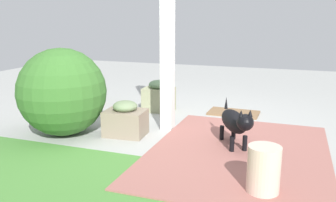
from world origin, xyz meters
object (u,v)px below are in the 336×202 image
object	(u,v)px
porch_pillar	(167,42)
round_shrub	(62,92)
terracotta_pot_broad	(89,86)
stone_planter_mid	(126,120)
ceramic_urn	(264,170)
stone_planter_nearest	(159,97)
doormat	(234,113)
dog	(235,122)

from	to	relation	value
porch_pillar	round_shrub	distance (m)	1.39
porch_pillar	terracotta_pot_broad	xyz separation A→B (m)	(1.61, -0.77, -0.79)
stone_planter_mid	round_shrub	distance (m)	0.82
porch_pillar	ceramic_urn	xyz separation A→B (m)	(-1.30, 1.34, -0.90)
stone_planter_mid	terracotta_pot_broad	bearing A→B (deg)	-43.62
ceramic_urn	stone_planter_mid	bearing A→B (deg)	-29.21
porch_pillar	stone_planter_nearest	bearing A→B (deg)	-61.84
stone_planter_mid	terracotta_pot_broad	distance (m)	1.69
round_shrub	ceramic_urn	size ratio (longest dim) A/B	2.61
porch_pillar	doormat	distance (m)	1.63
ceramic_urn	doormat	world-z (taller)	ceramic_urn
porch_pillar	round_shrub	size ratio (longest dim) A/B	2.11
dog	doormat	size ratio (longest dim) A/B	0.99
terracotta_pot_broad	porch_pillar	bearing A→B (deg)	154.46
stone_planter_nearest	ceramic_urn	bearing A→B (deg)	128.93
stone_planter_mid	doormat	xyz separation A→B (m)	(-1.06, -1.40, -0.17)
porch_pillar	terracotta_pot_broad	distance (m)	1.95
stone_planter_mid	dog	distance (m)	1.31
porch_pillar	doormat	world-z (taller)	porch_pillar
stone_planter_mid	terracotta_pot_broad	size ratio (longest dim) A/B	0.99
dog	ceramic_urn	xyz separation A→B (m)	(-0.39, 0.94, -0.09)
stone_planter_mid	ceramic_urn	xyz separation A→B (m)	(-1.69, 0.95, 0.01)
dog	doormat	xyz separation A→B (m)	(0.24, -1.40, -0.28)
porch_pillar	dog	bearing A→B (deg)	156.75
stone_planter_nearest	terracotta_pot_broad	xyz separation A→B (m)	(1.19, 0.03, 0.09)
terracotta_pot_broad	dog	world-z (taller)	dog
porch_pillar	round_shrub	bearing A→B (deg)	28.71
porch_pillar	terracotta_pot_broad	bearing A→B (deg)	-25.54
terracotta_pot_broad	stone_planter_mid	bearing A→B (deg)	136.38
terracotta_pot_broad	ceramic_urn	world-z (taller)	terracotta_pot_broad
round_shrub	stone_planter_mid	bearing A→B (deg)	-163.15
stone_planter_nearest	round_shrub	bearing A→B (deg)	64.07
stone_planter_mid	dog	bearing A→B (deg)	179.99
porch_pillar	doormat	bearing A→B (deg)	-123.58
porch_pillar	stone_planter_nearest	distance (m)	1.26
porch_pillar	round_shrub	world-z (taller)	porch_pillar
terracotta_pot_broad	doormat	bearing A→B (deg)	-174.07
round_shrub	dog	xyz separation A→B (m)	(-2.02, -0.22, -0.23)
stone_planter_nearest	doormat	xyz separation A→B (m)	(-1.10, -0.21, -0.20)
round_shrub	terracotta_pot_broad	world-z (taller)	round_shrub
stone_planter_nearest	dog	bearing A→B (deg)	138.37
stone_planter_nearest	terracotta_pot_broad	bearing A→B (deg)	1.23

